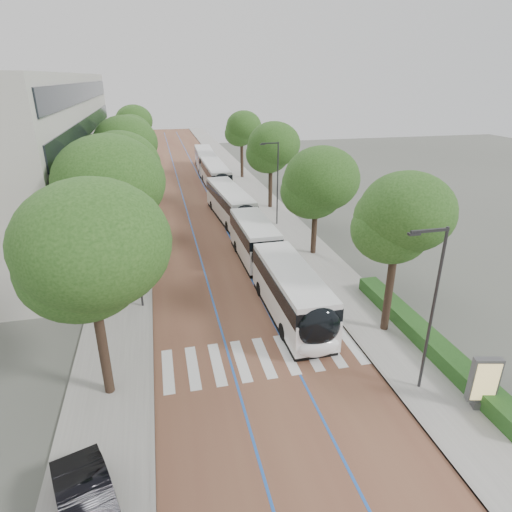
{
  "coord_description": "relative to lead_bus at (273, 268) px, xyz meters",
  "views": [
    {
      "loc": [
        -4.47,
        -17.16,
        13.72
      ],
      "look_at": [
        1.64,
        9.04,
        2.4
      ],
      "focal_mm": 30.0,
      "sensor_mm": 36.0,
      "label": 1
    }
  ],
  "objects": [
    {
      "name": "lane_line_left",
      "position": [
        -4.36,
        31.44,
        -1.6
      ],
      "size": [
        0.12,
        126.0,
        0.01
      ],
      "primitive_type": "cube",
      "color": "#2354AF",
      "rests_on": "road"
    },
    {
      "name": "sidewalk_left",
      "position": [
        -10.26,
        31.44,
        -1.57
      ],
      "size": [
        4.0,
        140.0,
        0.12
      ],
      "primitive_type": "cube",
      "color": "gray",
      "rests_on": "ground"
    },
    {
      "name": "lane_line_right",
      "position": [
        -1.16,
        31.44,
        -1.6
      ],
      "size": [
        0.12,
        126.0,
        0.01
      ],
      "primitive_type": "cube",
      "color": "#2354AF",
      "rests_on": "road"
    },
    {
      "name": "road",
      "position": [
        -2.76,
        31.44,
        -1.62
      ],
      "size": [
        11.0,
        140.0,
        0.02
      ],
      "primitive_type": "cube",
      "color": "brown",
      "rests_on": "ground"
    },
    {
      "name": "bus_queued_2",
      "position": [
        0.33,
        41.57,
        -0.0
      ],
      "size": [
        2.99,
        12.48,
        3.2
      ],
      "rotation": [
        0.0,
        0.0,
        -0.04
      ],
      "color": "white",
      "rests_on": "ground"
    },
    {
      "name": "lamp_post_left",
      "position": [
        -8.86,
        -0.56,
        2.49
      ],
      "size": [
        0.14,
        0.14,
        8.0
      ],
      "primitive_type": "cylinder",
      "color": "#2D2E30",
      "rests_on": "sidewalk_left"
    },
    {
      "name": "streetlight_far",
      "position": [
        3.86,
        13.44,
        3.19
      ],
      "size": [
        1.82,
        0.2,
        8.0
      ],
      "color": "#2D2E30",
      "rests_on": "sidewalk_right"
    },
    {
      "name": "lead_bus",
      "position": [
        0.0,
        0.0,
        0.0
      ],
      "size": [
        2.74,
        18.43,
        3.2
      ],
      "rotation": [
        0.0,
        0.0,
        0.01
      ],
      "color": "black",
      "rests_on": "ground"
    },
    {
      "name": "kerb_left",
      "position": [
        -8.36,
        31.44,
        -1.57
      ],
      "size": [
        0.2,
        140.0,
        0.14
      ],
      "primitive_type": "cube",
      "color": "gray",
      "rests_on": "ground"
    },
    {
      "name": "streetlight_near",
      "position": [
        3.86,
        -11.56,
        3.19
      ],
      "size": [
        1.82,
        0.2,
        8.0
      ],
      "color": "#2D2E30",
      "rests_on": "sidewalk_right"
    },
    {
      "name": "kerb_right",
      "position": [
        2.84,
        31.44,
        -1.57
      ],
      "size": [
        0.2,
        140.0,
        0.14
      ],
      "primitive_type": "cube",
      "color": "gray",
      "rests_on": "ground"
    },
    {
      "name": "trees_left",
      "position": [
        -10.26,
        13.73,
        5.31
      ],
      "size": [
        6.46,
        60.96,
        10.18
      ],
      "color": "black",
      "rests_on": "ground"
    },
    {
      "name": "bus_queued_0",
      "position": [
        -0.14,
        15.92,
        -0.0
      ],
      "size": [
        3.35,
        12.54,
        3.2
      ],
      "rotation": [
        0.0,
        0.0,
        0.07
      ],
      "color": "white",
      "rests_on": "ground"
    },
    {
      "name": "trees_right",
      "position": [
        4.94,
        12.73,
        4.67
      ],
      "size": [
        5.93,
        46.91,
        8.83
      ],
      "color": "black",
      "rests_on": "ground"
    },
    {
      "name": "ground",
      "position": [
        -2.76,
        -8.56,
        -1.63
      ],
      "size": [
        160.0,
        160.0,
        0.0
      ],
      "primitive_type": "plane",
      "color": "#51544C",
      "rests_on": "ground"
    },
    {
      "name": "parked_car",
      "position": [
        -10.3,
        -15.3,
        -0.72
      ],
      "size": [
        3.1,
        5.04,
        1.57
      ],
      "primitive_type": "imported",
      "rotation": [
        0.0,
        0.0,
        0.33
      ],
      "color": "black",
      "rests_on": "sidewalk_left"
    },
    {
      "name": "ad_panel",
      "position": [
        5.81,
        -13.38,
        -0.16
      ],
      "size": [
        1.28,
        0.61,
        2.57
      ],
      "rotation": [
        0.0,
        0.0,
        -0.23
      ],
      "color": "#59595B",
      "rests_on": "sidewalk_right"
    },
    {
      "name": "sidewalk_right",
      "position": [
        4.74,
        31.44,
        -1.57
      ],
      "size": [
        4.0,
        140.0,
        0.12
      ],
      "primitive_type": "cube",
      "color": "gray",
      "rests_on": "ground"
    },
    {
      "name": "bus_queued_1",
      "position": [
        0.26,
        29.67,
        -0.0
      ],
      "size": [
        2.6,
        12.41,
        3.2
      ],
      "rotation": [
        0.0,
        0.0,
        0.01
      ],
      "color": "white",
      "rests_on": "ground"
    },
    {
      "name": "zebra_crossing",
      "position": [
        -2.56,
        -7.56,
        -1.6
      ],
      "size": [
        10.55,
        3.6,
        0.01
      ],
      "color": "silver",
      "rests_on": "ground"
    },
    {
      "name": "hedge",
      "position": [
        6.34,
        -8.56,
        -1.11
      ],
      "size": [
        1.2,
        14.0,
        0.8
      ],
      "primitive_type": "cube",
      "color": "#1E4417",
      "rests_on": "sidewalk_right"
    }
  ]
}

